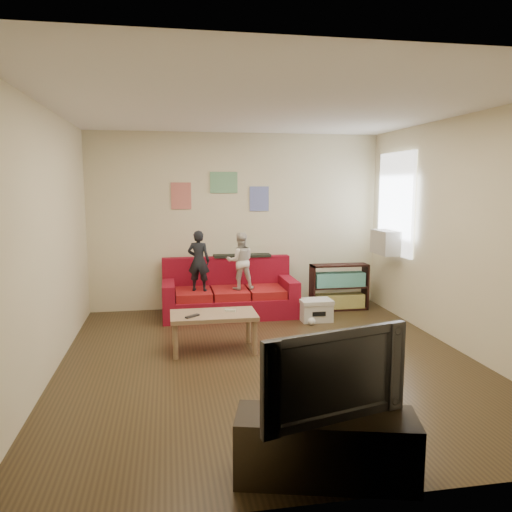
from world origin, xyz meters
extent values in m
cube|color=#3F2F1B|center=(0.00, 0.00, -0.01)|extent=(4.50, 5.00, 0.01)
cube|color=white|center=(0.00, 0.00, 2.71)|extent=(4.50, 5.00, 0.01)
cube|color=beige|center=(0.00, 2.50, 1.35)|extent=(4.50, 0.01, 2.70)
cube|color=beige|center=(0.00, -2.50, 1.35)|extent=(4.50, 0.01, 2.70)
cube|color=beige|center=(-2.25, 0.00, 1.35)|extent=(0.01, 5.00, 2.70)
cube|color=beige|center=(2.25, 0.00, 1.35)|extent=(0.01, 5.00, 2.70)
cube|color=maroon|center=(-0.19, 1.98, 0.15)|extent=(1.95, 0.88, 0.29)
cube|color=maroon|center=(-0.19, 2.33, 0.56)|extent=(1.95, 0.18, 0.54)
cube|color=maroon|center=(-1.07, 1.98, 0.41)|extent=(0.18, 0.88, 0.24)
cube|color=maroon|center=(0.70, 1.98, 0.41)|extent=(0.18, 0.88, 0.24)
cube|color=maroon|center=(-0.72, 1.91, 0.35)|extent=(0.51, 0.66, 0.12)
cube|color=maroon|center=(-0.19, 1.91, 0.35)|extent=(0.51, 0.66, 0.12)
cube|color=maroon|center=(0.34, 1.91, 0.35)|extent=(0.51, 0.66, 0.12)
cube|color=black|center=(0.05, 2.33, 0.84)|extent=(0.88, 0.21, 0.04)
imported|color=black|center=(-0.64, 1.88, 0.84)|extent=(0.37, 0.29, 0.87)
imported|color=silver|center=(-0.04, 1.88, 0.82)|extent=(0.40, 0.31, 0.83)
cube|color=#99785A|center=(-0.56, 0.44, 0.42)|extent=(0.99, 0.54, 0.05)
cylinder|color=#99785A|center=(-1.01, 0.21, 0.20)|extent=(0.06, 0.06, 0.40)
cylinder|color=#99785A|center=(-0.12, 0.21, 0.20)|extent=(0.06, 0.06, 0.40)
cylinder|color=#99785A|center=(-1.01, 0.66, 0.20)|extent=(0.06, 0.06, 0.40)
cylinder|color=#99785A|center=(-0.12, 0.66, 0.20)|extent=(0.06, 0.06, 0.40)
cube|color=black|center=(-0.81, 0.32, 0.46)|extent=(0.17, 0.16, 0.02)
cube|color=silver|center=(-0.36, 0.49, 0.46)|extent=(0.13, 0.07, 0.03)
cube|color=black|center=(1.09, 2.03, 0.35)|extent=(0.03, 0.27, 0.71)
cube|color=black|center=(1.95, 2.03, 0.35)|extent=(0.03, 0.27, 0.71)
cube|color=black|center=(1.52, 2.03, 0.01)|extent=(0.88, 0.27, 0.03)
cube|color=black|center=(1.52, 2.03, 0.69)|extent=(0.88, 0.27, 0.03)
cube|color=black|center=(1.52, 2.03, 0.35)|extent=(0.83, 0.27, 0.02)
cube|color=olive|center=(1.52, 2.03, 0.13)|extent=(0.78, 0.22, 0.21)
cube|color=teal|center=(1.52, 2.03, 0.47)|extent=(0.78, 0.22, 0.21)
cube|color=white|center=(2.22, 1.65, 1.64)|extent=(0.04, 1.08, 1.48)
cube|color=#B7B2A3|center=(2.10, 1.65, 1.08)|extent=(0.28, 0.55, 0.35)
cube|color=#D87266|center=(-0.85, 2.48, 1.75)|extent=(0.30, 0.01, 0.40)
cube|color=#72B27F|center=(-0.20, 2.48, 1.95)|extent=(0.42, 0.01, 0.32)
cube|color=#727FCC|center=(0.35, 2.48, 1.70)|extent=(0.30, 0.01, 0.38)
cube|color=silver|center=(0.98, 1.47, 0.13)|extent=(0.43, 0.32, 0.26)
cube|color=silver|center=(0.98, 1.47, 0.28)|extent=(0.45, 0.34, 0.05)
cube|color=black|center=(0.98, 1.30, 0.14)|extent=(0.19, 0.00, 0.06)
cube|color=black|center=(-0.08, -2.25, 0.22)|extent=(1.24, 0.67, 0.44)
imported|color=black|center=(-0.08, -2.25, 0.74)|extent=(1.04, 0.41, 0.60)
sphere|color=silver|center=(0.86, 1.25, 0.05)|extent=(0.12, 0.12, 0.11)
camera|label=1|loc=(-1.06, -5.17, 1.93)|focal=35.00mm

